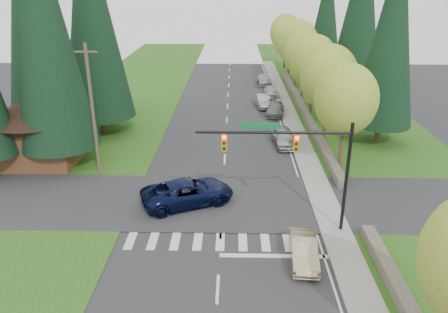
{
  "coord_description": "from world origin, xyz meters",
  "views": [
    {
      "loc": [
        0.69,
        -18.27,
        14.05
      ],
      "look_at": [
        0.08,
        9.29,
        2.8
      ],
      "focal_mm": 35.0,
      "sensor_mm": 36.0,
      "label": 1
    }
  ],
  "objects_px": {
    "suv_navy": "(188,192)",
    "parked_car_e": "(264,80)",
    "parked_car_a": "(284,137)",
    "parked_car_b": "(275,109)",
    "sedan_champagne": "(304,251)",
    "parked_car_c": "(263,101)",
    "parked_car_d": "(272,91)"
  },
  "relations": [
    {
      "from": "parked_car_a",
      "to": "parked_car_c",
      "type": "distance_m",
      "value": 12.82
    },
    {
      "from": "sedan_champagne",
      "to": "suv_navy",
      "type": "relative_size",
      "value": 0.63
    },
    {
      "from": "parked_car_a",
      "to": "parked_car_e",
      "type": "distance_m",
      "value": 24.66
    },
    {
      "from": "sedan_champagne",
      "to": "parked_car_c",
      "type": "height_order",
      "value": "parked_car_c"
    },
    {
      "from": "parked_car_a",
      "to": "suv_navy",
      "type": "bearing_deg",
      "value": -128.72
    },
    {
      "from": "suv_navy",
      "to": "parked_car_c",
      "type": "distance_m",
      "value": 24.95
    },
    {
      "from": "sedan_champagne",
      "to": "parked_car_c",
      "type": "xyz_separation_m",
      "value": [
        -0.3,
        30.36,
        0.07
      ]
    },
    {
      "from": "parked_car_a",
      "to": "parked_car_b",
      "type": "relative_size",
      "value": 1.0
    },
    {
      "from": "suv_navy",
      "to": "parked_car_a",
      "type": "height_order",
      "value": "suv_navy"
    },
    {
      "from": "sedan_champagne",
      "to": "parked_car_d",
      "type": "bearing_deg",
      "value": 91.16
    },
    {
      "from": "parked_car_d",
      "to": "parked_car_b",
      "type": "bearing_deg",
      "value": -95.91
    },
    {
      "from": "parked_car_b",
      "to": "parked_car_e",
      "type": "bearing_deg",
      "value": 99.1
    },
    {
      "from": "parked_car_d",
      "to": "parked_car_e",
      "type": "xyz_separation_m",
      "value": [
        -0.53,
        6.86,
        -0.01
      ]
    },
    {
      "from": "suv_navy",
      "to": "parked_car_e",
      "type": "height_order",
      "value": "suv_navy"
    },
    {
      "from": "sedan_champagne",
      "to": "parked_car_a",
      "type": "height_order",
      "value": "parked_car_a"
    },
    {
      "from": "suv_navy",
      "to": "parked_car_c",
      "type": "height_order",
      "value": "suv_navy"
    },
    {
      "from": "parked_car_a",
      "to": "parked_car_c",
      "type": "height_order",
      "value": "parked_car_a"
    },
    {
      "from": "parked_car_a",
      "to": "parked_car_d",
      "type": "xyz_separation_m",
      "value": [
        0.29,
        17.81,
        -0.12
      ]
    },
    {
      "from": "suv_navy",
      "to": "parked_car_d",
      "type": "relative_size",
      "value": 1.6
    },
    {
      "from": "sedan_champagne",
      "to": "parked_car_e",
      "type": "relative_size",
      "value": 0.87
    },
    {
      "from": "suv_navy",
      "to": "parked_car_c",
      "type": "relative_size",
      "value": 1.43
    },
    {
      "from": "parked_car_c",
      "to": "parked_car_a",
      "type": "bearing_deg",
      "value": -91.17
    },
    {
      "from": "suv_navy",
      "to": "sedan_champagne",
      "type": "bearing_deg",
      "value": -156.43
    },
    {
      "from": "parked_car_a",
      "to": "parked_car_b",
      "type": "distance_m",
      "value": 9.68
    },
    {
      "from": "parked_car_a",
      "to": "parked_car_c",
      "type": "xyz_separation_m",
      "value": [
        -1.11,
        12.77,
        -0.07
      ]
    },
    {
      "from": "parked_car_e",
      "to": "suv_navy",
      "type": "bearing_deg",
      "value": -105.06
    },
    {
      "from": "parked_car_c",
      "to": "parked_car_d",
      "type": "height_order",
      "value": "parked_car_c"
    },
    {
      "from": "parked_car_d",
      "to": "parked_car_e",
      "type": "bearing_deg",
      "value": 90.17
    },
    {
      "from": "parked_car_b",
      "to": "parked_car_c",
      "type": "distance_m",
      "value": 3.3
    },
    {
      "from": "parked_car_c",
      "to": "sedan_champagne",
      "type": "bearing_deg",
      "value": -95.59
    },
    {
      "from": "suv_navy",
      "to": "parked_car_a",
      "type": "bearing_deg",
      "value": -57.68
    },
    {
      "from": "parked_car_a",
      "to": "parked_car_e",
      "type": "relative_size",
      "value": 1.02
    }
  ]
}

